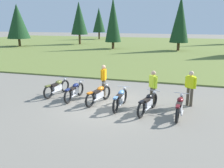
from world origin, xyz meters
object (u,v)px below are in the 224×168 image
object	(u,v)px
motorcycle_orange	(99,94)
motorcycle_maroon	(180,107)
rider_with_back_turned	(104,78)
rider_checking_bike	(153,86)
motorcycle_sky_blue	(120,99)
motorcycle_black	(148,103)
motorcycle_navy	(74,91)
motorcycle_olive	(57,87)
rider_near_row_end	(190,86)

from	to	relation	value
motorcycle_orange	motorcycle_maroon	xyz separation A→B (m)	(3.80, -0.70, 0.00)
rider_with_back_turned	rider_checking_bike	bearing A→B (deg)	-16.75
rider_with_back_turned	motorcycle_orange	bearing A→B (deg)	-83.58
motorcycle_sky_blue	motorcycle_black	bearing A→B (deg)	-10.64
motorcycle_maroon	rider_with_back_turned	size ratio (longest dim) A/B	1.26
motorcycle_orange	motorcycle_black	world-z (taller)	same
motorcycle_sky_blue	rider_with_back_turned	xyz separation A→B (m)	(-1.30, 1.54, 0.51)
motorcycle_maroon	motorcycle_navy	bearing A→B (deg)	169.85
rider_checking_bike	motorcycle_maroon	bearing A→B (deg)	-41.06
motorcycle_olive	rider_checking_bike	xyz separation A→B (m)	(5.12, -0.20, 0.51)
motorcycle_navy	rider_with_back_turned	world-z (taller)	rider_with_back_turned
motorcycle_olive	rider_checking_bike	size ratio (longest dim) A/B	1.25
motorcycle_navy	motorcycle_maroon	distance (m)	5.27
motorcycle_sky_blue	rider_with_back_turned	bearing A→B (deg)	130.28
motorcycle_black	rider_with_back_turned	world-z (taller)	rider_with_back_turned
rider_near_row_end	rider_with_back_turned	distance (m)	4.37
motorcycle_olive	rider_near_row_end	bearing A→B (deg)	1.78
motorcycle_navy	rider_checking_bike	distance (m)	3.97
motorcycle_navy	motorcycle_orange	world-z (taller)	same
motorcycle_navy	motorcycle_sky_blue	size ratio (longest dim) A/B	1.00
motorcycle_orange	rider_checking_bike	size ratio (longest dim) A/B	1.23
motorcycle_olive	rider_checking_bike	bearing A→B (deg)	-2.29
rider_checking_bike	rider_with_back_turned	world-z (taller)	same
motorcycle_navy	motorcycle_sky_blue	bearing A→B (deg)	-12.56
motorcycle_sky_blue	rider_checking_bike	distance (m)	1.64
motorcycle_sky_blue	motorcycle_black	distance (m)	1.33
rider_with_back_turned	motorcycle_sky_blue	bearing A→B (deg)	-49.72
rider_checking_bike	motorcycle_navy	bearing A→B (deg)	-177.63
motorcycle_orange	motorcycle_black	bearing A→B (deg)	-13.38
rider_checking_bike	rider_with_back_turned	distance (m)	2.80
motorcycle_navy	motorcycle_black	distance (m)	3.95
motorcycle_maroon	motorcycle_orange	bearing A→B (deg)	169.53
motorcycle_maroon	motorcycle_olive	bearing A→B (deg)	168.51
motorcycle_navy	rider_near_row_end	world-z (taller)	rider_near_row_end
motorcycle_olive	rider_near_row_end	xyz separation A→B (m)	(6.79, 0.21, 0.51)
rider_checking_bike	rider_near_row_end	world-z (taller)	same
rider_near_row_end	motorcycle_maroon	bearing A→B (deg)	-105.53
motorcycle_orange	motorcycle_black	distance (m)	2.54
motorcycle_black	motorcycle_sky_blue	bearing A→B (deg)	169.36
motorcycle_navy	motorcycle_maroon	world-z (taller)	same
motorcycle_black	motorcycle_maroon	world-z (taller)	same
motorcycle_sky_blue	motorcycle_olive	bearing A→B (deg)	165.95
motorcycle_olive	motorcycle_black	bearing A→B (deg)	-13.18
motorcycle_black	rider_with_back_turned	bearing A→B (deg)	145.64
motorcycle_navy	rider_checking_bike	bearing A→B (deg)	2.37
motorcycle_orange	rider_near_row_end	size ratio (longest dim) A/B	1.23
rider_with_back_turned	motorcycle_black	bearing A→B (deg)	-34.36
motorcycle_sky_blue	rider_near_row_end	xyz separation A→B (m)	(3.05, 1.15, 0.51)
motorcycle_maroon	rider_near_row_end	distance (m)	1.64
motorcycle_orange	rider_near_row_end	distance (m)	4.32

